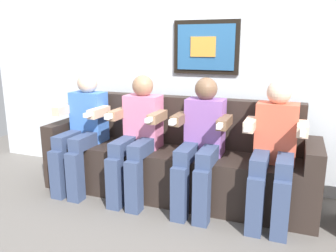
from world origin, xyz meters
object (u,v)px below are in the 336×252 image
object	(u,v)px
person_rightmost	(274,147)
person_right_center	(201,140)
person_leftmost	(82,128)
couch	(175,162)
person_left_center	(138,133)

from	to	relation	value
person_rightmost	person_right_center	bearing A→B (deg)	180.00
person_rightmost	person_leftmost	bearing A→B (deg)	179.98
person_leftmost	person_right_center	size ratio (longest dim) A/B	1.00
person_leftmost	couch	bearing A→B (deg)	10.90
couch	person_left_center	world-z (taller)	person_left_center
person_leftmost	person_rightmost	world-z (taller)	same
couch	person_left_center	distance (m)	0.45
person_right_center	person_rightmost	world-z (taller)	same
person_left_center	couch	bearing A→B (deg)	30.07
person_left_center	person_rightmost	size ratio (longest dim) A/B	1.00
couch	person_rightmost	xyz separation A→B (m)	(0.88, -0.17, 0.29)
person_right_center	person_left_center	bearing A→B (deg)	180.00
couch	person_right_center	xyz separation A→B (m)	(0.29, -0.17, 0.29)
couch	person_left_center	bearing A→B (deg)	-149.93
couch	person_right_center	size ratio (longest dim) A/B	2.23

